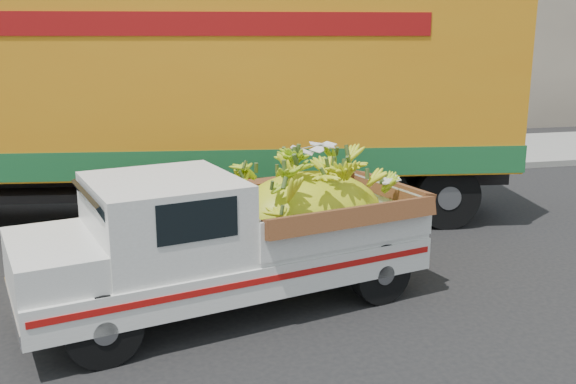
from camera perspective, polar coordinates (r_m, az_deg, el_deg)
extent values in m
plane|color=black|center=(7.74, -7.78, -10.66)|extent=(100.00, 100.00, 0.00)
cube|color=gray|center=(14.05, -10.80, 0.74)|extent=(60.00, 0.25, 0.15)
cube|color=gray|center=(16.10, -11.25, 2.36)|extent=(60.00, 4.00, 0.14)
cube|color=gray|center=(27.02, 19.47, 12.63)|extent=(14.00, 6.00, 6.00)
cylinder|color=black|center=(6.68, -16.09, -11.63)|extent=(0.80, 0.40, 0.76)
cylinder|color=black|center=(8.02, -18.30, -7.43)|extent=(0.80, 0.40, 0.76)
cylinder|color=black|center=(7.93, 8.23, -7.09)|extent=(0.80, 0.40, 0.76)
cylinder|color=black|center=(9.08, 2.80, -4.22)|extent=(0.80, 0.40, 0.76)
cube|color=silver|center=(7.68, -5.49, -6.30)|extent=(5.00, 2.79, 0.39)
cube|color=#A50F0C|center=(6.92, -2.76, -7.98)|extent=(4.50, 1.11, 0.07)
cube|color=silver|center=(7.25, -22.96, -9.56)|extent=(0.50, 1.65, 0.14)
cube|color=silver|center=(7.11, -20.22, -5.58)|extent=(1.21, 1.77, 0.36)
cube|color=silver|center=(7.26, -10.94, -2.32)|extent=(1.91, 1.97, 0.91)
cube|color=black|center=(6.48, -8.01, -2.57)|extent=(0.84, 0.21, 0.42)
cube|color=silver|center=(8.05, 2.41, -1.92)|extent=(2.65, 2.21, 0.51)
ellipsoid|color=yellow|center=(8.03, 1.78, -2.73)|extent=(2.36, 1.83, 1.29)
cylinder|color=black|center=(11.12, 13.90, -0.35)|extent=(1.14, 0.49, 1.10)
cylinder|color=black|center=(12.98, 11.10, 1.80)|extent=(1.14, 0.49, 1.10)
cylinder|color=black|center=(10.79, 7.86, -0.49)|extent=(1.14, 0.49, 1.10)
cylinder|color=black|center=(12.70, 5.88, 1.73)|extent=(1.14, 0.49, 1.10)
cube|color=black|center=(11.50, -10.51, 1.47)|extent=(12.01, 2.85, 0.36)
cube|color=#C47B13|center=(11.28, -10.87, 9.44)|extent=(12.01, 4.29, 2.84)
cube|color=#19582A|center=(11.42, -10.60, 3.58)|extent=(12.07, 4.32, 0.45)
cube|color=maroon|center=(10.00, -11.84, 14.43)|extent=(8.30, 1.32, 0.35)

